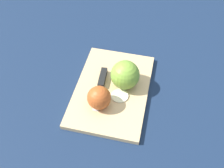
# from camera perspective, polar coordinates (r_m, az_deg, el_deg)

# --- Properties ---
(ground_plane) EXTENTS (4.00, 4.00, 0.00)m
(ground_plane) POSITION_cam_1_polar(r_m,az_deg,el_deg) (0.81, 0.00, -1.57)
(ground_plane) COLOR #14233D
(cutting_board) EXTENTS (0.34, 0.25, 0.01)m
(cutting_board) POSITION_cam_1_polar(r_m,az_deg,el_deg) (0.80, 0.00, -1.25)
(cutting_board) COLOR tan
(cutting_board) RESTS_ON ground_plane
(apple_half_left) EXTENTS (0.09, 0.09, 0.09)m
(apple_half_left) POSITION_cam_1_polar(r_m,az_deg,el_deg) (0.77, 2.88, 2.02)
(apple_half_left) COLOR olive
(apple_half_left) RESTS_ON cutting_board
(apple_half_right) EXTENTS (0.07, 0.07, 0.07)m
(apple_half_right) POSITION_cam_1_polar(r_m,az_deg,el_deg) (0.73, -2.86, -3.00)
(apple_half_right) COLOR #AD4C1E
(apple_half_right) RESTS_ON cutting_board
(knife) EXTENTS (0.15, 0.02, 0.02)m
(knife) POSITION_cam_1_polar(r_m,az_deg,el_deg) (0.81, -2.19, 0.74)
(knife) COLOR silver
(knife) RESTS_ON cutting_board
(apple_slice) EXTENTS (0.05, 0.05, 0.00)m
(apple_slice) POSITION_cam_1_polar(r_m,az_deg,el_deg) (0.78, 1.69, -2.57)
(apple_slice) COLOR beige
(apple_slice) RESTS_ON cutting_board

